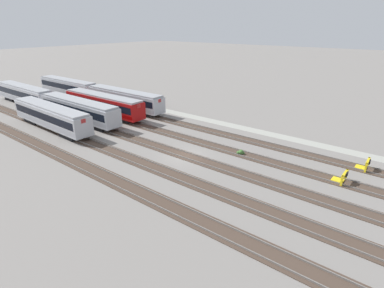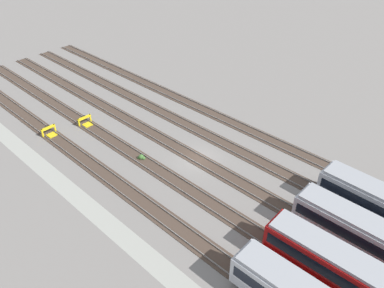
% 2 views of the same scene
% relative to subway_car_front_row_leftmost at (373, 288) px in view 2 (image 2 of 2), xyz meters
% --- Properties ---
extents(ground_plane, '(400.00, 400.00, 0.00)m').
position_rel_subway_car_front_row_leftmost_xyz_m(ground_plane, '(-22.40, 4.73, -2.04)').
color(ground_plane, gray).
extents(service_walkway, '(54.00, 2.00, 0.01)m').
position_rel_subway_car_front_row_leftmost_xyz_m(service_walkway, '(-22.40, -8.90, -2.04)').
color(service_walkway, '#9E9E93').
rests_on(service_walkway, ground).
extents(rail_track_nearest, '(90.00, 2.23, 0.21)m').
position_rel_subway_car_front_row_leftmost_xyz_m(rail_track_nearest, '(-22.40, -4.67, -2.00)').
color(rail_track_nearest, '#47382D').
rests_on(rail_track_nearest, ground).
extents(rail_track_near_inner, '(90.00, 2.24, 0.21)m').
position_rel_subway_car_front_row_leftmost_xyz_m(rail_track_near_inner, '(-22.40, 0.03, -2.00)').
color(rail_track_near_inner, '#47382D').
rests_on(rail_track_near_inner, ground).
extents(rail_track_middle, '(90.00, 2.24, 0.21)m').
position_rel_subway_car_front_row_leftmost_xyz_m(rail_track_middle, '(-22.40, 4.73, -2.00)').
color(rail_track_middle, '#47382D').
rests_on(rail_track_middle, ground).
extents(rail_track_far_inner, '(90.00, 2.23, 0.21)m').
position_rel_subway_car_front_row_leftmost_xyz_m(rail_track_far_inner, '(-22.40, 9.43, -2.00)').
color(rail_track_far_inner, '#47382D').
rests_on(rail_track_far_inner, ground).
extents(rail_track_farthest, '(90.00, 2.23, 0.21)m').
position_rel_subway_car_front_row_leftmost_xyz_m(rail_track_farthest, '(-22.40, 14.13, -2.00)').
color(rail_track_farthest, '#47382D').
rests_on(rail_track_farthest, ground).
extents(subway_car_front_row_leftmost, '(18.04, 3.13, 3.70)m').
position_rel_subway_car_front_row_leftmost_xyz_m(subway_car_front_row_leftmost, '(0.00, 0.00, 0.00)').
color(subway_car_front_row_leftmost, '#A80F0F').
rests_on(subway_car_front_row_leftmost, ground).
extents(bumper_stop_nearest_track, '(1.36, 2.01, 1.22)m').
position_rel_subway_car_front_row_leftmost_xyz_m(bumper_stop_nearest_track, '(-40.21, -4.66, -1.53)').
color(bumper_stop_nearest_track, yellow).
rests_on(bumper_stop_nearest_track, ground).
extents(bumper_stop_near_inner_track, '(1.36, 2.00, 1.22)m').
position_rel_subway_car_front_row_leftmost_xyz_m(bumper_stop_near_inner_track, '(-38.94, 0.03, -1.53)').
color(bumper_stop_near_inner_track, yellow).
rests_on(bumper_stop_near_inner_track, ground).
extents(weed_clump, '(0.92, 0.70, 0.64)m').
position_rel_subway_car_front_row_leftmost_xyz_m(weed_clump, '(-27.43, 0.15, -1.80)').
color(weed_clump, '#427033').
rests_on(weed_clump, ground).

